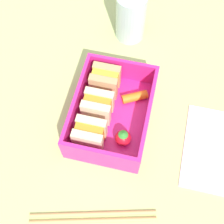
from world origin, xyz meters
TOP-DOWN VIEW (x-y plane):
  - ground_plane at (0.00, 0.00)cm, footprint 120.00×120.00cm
  - bento_tray at (0.00, 0.00)cm, footprint 16.87×12.23cm
  - bento_rim at (0.00, 0.00)cm, footprint 16.87×12.23cm
  - sandwich_left at (-5.02, 2.35)cm, footprint 3.76×4.69cm
  - sandwich_center_left at (0.00, 2.35)cm, footprint 3.76×4.69cm
  - sandwich_center at (5.02, 2.35)cm, footprint 3.76×4.69cm
  - strawberry_far_left at (-3.96, -2.69)cm, footprint 2.56×2.56cm
  - carrot_stick_far_left at (4.08, -3.02)cm, footprint 3.39×4.56cm
  - chopstick_pair at (-16.31, -0.91)cm, footprint 6.35×18.49cm
  - drinking_glass at (19.07, 0.87)cm, footprint 5.56×5.56cm
  - folded_napkin at (-1.59, -16.87)cm, footprint 14.65×8.67cm

SIDE VIEW (x-z plane):
  - ground_plane at x=0.00cm, z-range -2.00..0.00cm
  - folded_napkin at x=-1.59cm, z-range 0.00..0.40cm
  - chopstick_pair at x=-16.31cm, z-range 0.00..0.70cm
  - bento_tray at x=0.00cm, z-range 0.00..1.20cm
  - carrot_stick_far_left at x=4.08cm, z-range 1.20..2.72cm
  - strawberry_far_left at x=-3.96cm, z-range 1.02..4.18cm
  - bento_rim at x=0.00cm, z-range 1.20..5.90cm
  - sandwich_left at x=-5.02cm, z-range 1.20..6.08cm
  - sandwich_center_left at x=0.00cm, z-range 1.20..6.08cm
  - sandwich_center at x=5.02cm, z-range 1.20..6.08cm
  - drinking_glass at x=19.07cm, z-range 0.00..9.49cm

